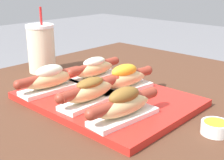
{
  "coord_description": "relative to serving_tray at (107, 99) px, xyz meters",
  "views": [
    {
      "loc": [
        0.54,
        -0.63,
        1.04
      ],
      "look_at": [
        -0.01,
        -0.04,
        0.78
      ],
      "focal_mm": 50.0,
      "sensor_mm": 36.0,
      "label": 1
    }
  ],
  "objects": [
    {
      "name": "serving_tray",
      "position": [
        0.0,
        0.0,
        0.0
      ],
      "size": [
        0.44,
        0.34,
        0.02
      ],
      "color": "red",
      "rests_on": "patio_table"
    },
    {
      "name": "hot_dog_4",
      "position": [
        0.0,
        0.07,
        0.04
      ],
      "size": [
        0.08,
        0.21,
        0.08
      ],
      "color": "white",
      "rests_on": "serving_tray"
    },
    {
      "name": "hot_dog_3",
      "position": [
        -0.13,
        0.08,
        0.04
      ],
      "size": [
        0.06,
        0.22,
        0.07
      ],
      "color": "white",
      "rests_on": "serving_tray"
    },
    {
      "name": "drink_cup",
      "position": [
        -0.37,
        0.05,
        0.08
      ],
      "size": [
        0.1,
        0.1,
        0.23
      ],
      "color": "beige",
      "rests_on": "patio_table"
    },
    {
      "name": "hot_dog_1",
      "position": [
        0.01,
        -0.07,
        0.04
      ],
      "size": [
        0.06,
        0.22,
        0.07
      ],
      "color": "white",
      "rests_on": "serving_tray"
    },
    {
      "name": "hot_dog_0",
      "position": [
        -0.14,
        -0.08,
        0.04
      ],
      "size": [
        0.07,
        0.22,
        0.08
      ],
      "color": "white",
      "rests_on": "serving_tray"
    },
    {
      "name": "hot_dog_2",
      "position": [
        0.13,
        -0.08,
        0.04
      ],
      "size": [
        0.07,
        0.21,
        0.08
      ],
      "color": "white",
      "rests_on": "serving_tray"
    },
    {
      "name": "sauce_bowl",
      "position": [
        0.29,
        0.03,
        0.01
      ],
      "size": [
        0.06,
        0.06,
        0.03
      ],
      "color": "silver",
      "rests_on": "patio_table"
    }
  ]
}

